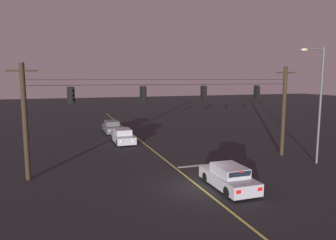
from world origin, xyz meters
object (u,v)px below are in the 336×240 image
object	(u,v)px
traffic_light_right_inner	(257,92)
car_oncoming_trailing	(112,127)
traffic_light_centre	(204,93)
traffic_light_left_inner	(144,94)
street_lamp_corner	(318,96)
car_oncoming_lead	(123,136)
traffic_light_leftmost	(71,95)
car_waiting_near_lane	(229,178)

from	to	relation	value
traffic_light_right_inner	car_oncoming_trailing	xyz separation A→B (m)	(-9.18, 15.68, -4.66)
traffic_light_centre	traffic_light_right_inner	size ratio (longest dim) A/B	1.00
traffic_light_left_inner	street_lamp_corner	size ratio (longest dim) A/B	0.14
traffic_light_centre	traffic_light_right_inner	xyz separation A→B (m)	(4.62, 0.00, 0.00)
traffic_light_left_inner	car_oncoming_lead	world-z (taller)	traffic_light_left_inner
car_oncoming_trailing	traffic_light_leftmost	bearing A→B (deg)	-107.36
traffic_light_right_inner	street_lamp_corner	distance (m)	4.31
car_waiting_near_lane	traffic_light_right_inner	bearing A→B (deg)	44.48
traffic_light_left_inner	car_waiting_near_lane	xyz separation A→B (m)	(3.65, -5.50, -4.66)
traffic_light_centre	car_oncoming_trailing	bearing A→B (deg)	106.20
car_waiting_near_lane	car_oncoming_lead	xyz separation A→B (m)	(-3.44, 14.87, -0.00)
traffic_light_leftmost	car_oncoming_lead	world-z (taller)	traffic_light_leftmost
car_waiting_near_lane	car_oncoming_trailing	distance (m)	21.48
traffic_light_leftmost	car_waiting_near_lane	distance (m)	11.13
traffic_light_centre	car_oncoming_trailing	distance (m)	16.99
car_oncoming_lead	car_oncoming_trailing	distance (m)	6.31
traffic_light_right_inner	car_oncoming_lead	world-z (taller)	traffic_light_right_inner
traffic_light_right_inner	car_waiting_near_lane	distance (m)	9.13
car_oncoming_lead	street_lamp_corner	xyz separation A→B (m)	(12.21, -12.29, 4.49)
car_oncoming_trailing	traffic_light_right_inner	bearing A→B (deg)	-59.66
traffic_light_centre	car_oncoming_lead	distance (m)	11.36
traffic_light_centre	car_oncoming_lead	size ratio (longest dim) A/B	0.28
traffic_light_centre	traffic_light_right_inner	world-z (taller)	same
traffic_light_leftmost	traffic_light_centre	bearing A→B (deg)	0.00
car_waiting_near_lane	street_lamp_corner	xyz separation A→B (m)	(8.78, 2.59, 4.48)
car_oncoming_lead	traffic_light_left_inner	bearing A→B (deg)	-91.33
street_lamp_corner	traffic_light_centre	bearing A→B (deg)	159.51
traffic_light_centre	street_lamp_corner	xyz separation A→B (m)	(7.80, -2.91, -0.18)
traffic_light_leftmost	traffic_light_left_inner	world-z (taller)	same
traffic_light_right_inner	street_lamp_corner	world-z (taller)	street_lamp_corner
traffic_light_left_inner	car_oncoming_lead	size ratio (longest dim) A/B	0.28
car_oncoming_trailing	car_oncoming_lead	bearing A→B (deg)	-88.71
car_oncoming_trailing	street_lamp_corner	world-z (taller)	street_lamp_corner
traffic_light_centre	car_waiting_near_lane	world-z (taller)	traffic_light_centre
traffic_light_centre	car_waiting_near_lane	xyz separation A→B (m)	(-0.98, -5.50, -4.66)
traffic_light_centre	traffic_light_leftmost	bearing A→B (deg)	180.00
traffic_light_leftmost	traffic_light_centre	size ratio (longest dim) A/B	1.00
car_waiting_near_lane	traffic_light_leftmost	bearing A→B (deg)	147.03
traffic_light_centre	street_lamp_corner	size ratio (longest dim) A/B	0.14
traffic_light_leftmost	car_oncoming_trailing	size ratio (longest dim) A/B	0.28
traffic_light_left_inner	car_waiting_near_lane	world-z (taller)	traffic_light_left_inner
traffic_light_centre	car_waiting_near_lane	bearing A→B (deg)	-100.09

